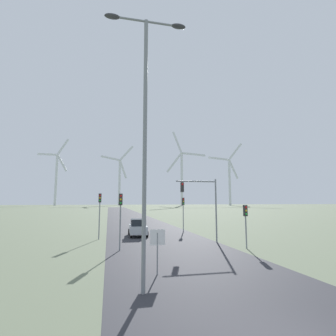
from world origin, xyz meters
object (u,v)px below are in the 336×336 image
at_px(traffic_light_post_mid_left, 100,206).
at_px(traffic_light_post_near_left, 120,209).
at_px(traffic_light_post_mid_right, 183,207).
at_px(wind_turbine_left, 56,174).
at_px(wind_turbine_center, 120,177).
at_px(wind_turbine_right, 182,173).
at_px(car_approaching, 138,227).
at_px(traffic_light_post_near_right, 246,216).
at_px(stop_sign_near, 157,243).
at_px(traffic_light_mast_overhead, 202,197).
at_px(wind_turbine_far_right, 229,177).
at_px(streetlamp, 145,117).

bearing_deg(traffic_light_post_mid_left, traffic_light_post_near_left, -74.93).
height_order(traffic_light_post_near_left, traffic_light_post_mid_right, traffic_light_post_near_left).
bearing_deg(wind_turbine_left, wind_turbine_center, -3.69).
distance_m(traffic_light_post_mid_left, wind_turbine_right, 213.96).
height_order(traffic_light_post_mid_left, wind_turbine_left, wind_turbine_left).
xyz_separation_m(car_approaching, wind_turbine_center, (6.51, 221.08, 25.52)).
distance_m(traffic_light_post_near_left, traffic_light_post_mid_right, 13.71).
xyz_separation_m(traffic_light_post_near_right, wind_turbine_left, (-57.77, 234.26, 25.70)).
height_order(stop_sign_near, traffic_light_post_near_left, traffic_light_post_near_left).
relative_size(traffic_light_post_near_right, wind_turbine_left, 0.06).
xyz_separation_m(traffic_light_mast_overhead, wind_turbine_right, (56.28, 206.15, 25.81)).
relative_size(traffic_light_mast_overhead, car_approaching, 1.39).
relative_size(traffic_light_post_near_left, car_approaching, 1.04).
bearing_deg(wind_turbine_left, traffic_light_mast_overhead, -76.48).
bearing_deg(stop_sign_near, traffic_light_post_mid_right, 69.91).
distance_m(stop_sign_near, traffic_light_mast_overhead, 11.43).
bearing_deg(stop_sign_near, wind_turbine_far_right, 63.04).
relative_size(streetlamp, traffic_light_post_near_left, 2.80).
relative_size(traffic_light_post_mid_right, wind_turbine_far_right, 0.07).
height_order(streetlamp, traffic_light_post_near_left, streetlamp).
relative_size(traffic_light_post_near_left, traffic_light_post_near_right, 1.26).
bearing_deg(traffic_light_post_mid_left, streetlamp, -81.91).
bearing_deg(streetlamp, wind_turbine_far_right, 63.09).
xyz_separation_m(traffic_light_post_mid_right, wind_turbine_center, (0.57, 218.28, 23.38)).
height_order(traffic_light_mast_overhead, wind_turbine_far_right, wind_turbine_far_right).
relative_size(car_approaching, wind_turbine_center, 0.07).
bearing_deg(traffic_light_post_near_right, traffic_light_post_near_left, 172.24).
height_order(traffic_light_post_near_left, traffic_light_mast_overhead, traffic_light_mast_overhead).
relative_size(car_approaching, wind_turbine_left, 0.07).
bearing_deg(traffic_light_post_near_left, wind_turbine_far_right, 61.86).
height_order(car_approaching, wind_turbine_center, wind_turbine_center).
xyz_separation_m(traffic_light_post_mid_left, wind_turbine_far_right, (108.75, 193.45, 22.89)).
bearing_deg(wind_turbine_center, car_approaching, -91.69).
xyz_separation_m(traffic_light_mast_overhead, car_approaching, (-5.30, 5.86, -3.20)).
relative_size(traffic_light_mast_overhead, wind_turbine_left, 0.09).
height_order(wind_turbine_center, wind_turbine_right, wind_turbine_right).
xyz_separation_m(streetlamp, traffic_light_post_mid_left, (-2.32, 16.29, -4.15)).
distance_m(streetlamp, traffic_light_post_near_right, 13.49).
bearing_deg(wind_turbine_left, car_approaching, -77.42).
height_order(traffic_light_mast_overhead, wind_turbine_right, wind_turbine_right).
distance_m(traffic_light_post_near_right, wind_turbine_right, 218.36).
relative_size(streetlamp, wind_turbine_center, 0.21).
bearing_deg(stop_sign_near, car_approaching, 87.48).
xyz_separation_m(stop_sign_near, traffic_light_post_mid_right, (6.61, 18.07, 1.47)).
relative_size(traffic_light_post_mid_left, wind_turbine_left, 0.07).
bearing_deg(traffic_light_post_near_right, traffic_light_post_mid_left, 145.85).
distance_m(streetlamp, traffic_light_mast_overhead, 14.33).
distance_m(streetlamp, wind_turbine_left, 248.28).
bearing_deg(wind_turbine_right, wind_turbine_center, 159.32).
height_order(traffic_light_mast_overhead, car_approaching, traffic_light_mast_overhead).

